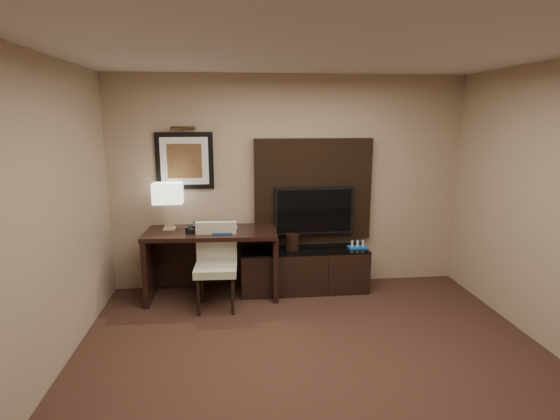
{
  "coord_description": "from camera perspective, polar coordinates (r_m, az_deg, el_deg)",
  "views": [
    {
      "loc": [
        -0.7,
        -2.99,
        2.19
      ],
      "look_at": [
        -0.19,
        1.8,
        1.15
      ],
      "focal_mm": 28.0,
      "sensor_mm": 36.0,
      "label": 1
    }
  ],
  "objects": [
    {
      "name": "floor",
      "position": [
        3.78,
        6.3,
        -23.43
      ],
      "size": [
        4.5,
        5.0,
        0.01
      ],
      "primitive_type": "cube",
      "color": "#351E17",
      "rests_on": "ground"
    },
    {
      "name": "ceiling",
      "position": [
        3.12,
        7.53,
        21.51
      ],
      "size": [
        4.5,
        5.0,
        0.01
      ],
      "primitive_type": "cube",
      "color": "silver",
      "rests_on": "wall_back"
    },
    {
      "name": "wall_back",
      "position": [
        5.6,
        1.19,
        3.54
      ],
      "size": [
        4.5,
        0.01,
        2.7
      ],
      "primitive_type": "cube",
      "color": "tan",
      "rests_on": "floor"
    },
    {
      "name": "wall_left",
      "position": [
        3.47,
        -32.41,
        -3.75
      ],
      "size": [
        0.01,
        5.0,
        2.7
      ],
      "primitive_type": "cube",
      "color": "tan",
      "rests_on": "floor"
    },
    {
      "name": "desk",
      "position": [
        5.45,
        -8.82,
        -6.94
      ],
      "size": [
        1.6,
        0.74,
        0.84
      ],
      "primitive_type": "cube",
      "rotation": [
        0.0,
        0.0,
        -0.05
      ],
      "color": "black",
      "rests_on": "floor"
    },
    {
      "name": "credenza",
      "position": [
        5.6,
        3.18,
        -7.84
      ],
      "size": [
        1.6,
        0.45,
        0.55
      ],
      "primitive_type": "cube",
      "rotation": [
        0.0,
        0.0,
        0.0
      ],
      "color": "black",
      "rests_on": "floor"
    },
    {
      "name": "tv_wall_panel",
      "position": [
        5.6,
        4.31,
        2.68
      ],
      "size": [
        1.5,
        0.12,
        1.3
      ],
      "primitive_type": "cube",
      "color": "black",
      "rests_on": "wall_back"
    },
    {
      "name": "tv",
      "position": [
        5.55,
        4.45,
        -0.03
      ],
      "size": [
        1.0,
        0.08,
        0.6
      ],
      "primitive_type": "cube",
      "color": "black",
      "rests_on": "tv_wall_panel"
    },
    {
      "name": "artwork",
      "position": [
        5.53,
        -12.34,
        6.29
      ],
      "size": [
        0.7,
        0.04,
        0.7
      ],
      "primitive_type": "cube",
      "color": "black",
      "rests_on": "wall_back"
    },
    {
      "name": "picture_light",
      "position": [
        5.47,
        -12.57,
        10.42
      ],
      "size": [
        0.04,
        0.04,
        0.3
      ],
      "primitive_type": "cylinder",
      "color": "#412D15",
      "rests_on": "wall_back"
    },
    {
      "name": "desk_chair",
      "position": [
        5.08,
        -8.37,
        -7.48
      ],
      "size": [
        0.49,
        0.56,
        0.99
      ],
      "primitive_type": null,
      "rotation": [
        0.0,
        0.0,
        -0.04
      ],
      "color": "beige",
      "rests_on": "floor"
    },
    {
      "name": "table_lamp",
      "position": [
        5.42,
        -14.39,
        0.66
      ],
      "size": [
        0.4,
        0.26,
        0.61
      ],
      "primitive_type": null,
      "rotation": [
        0.0,
        0.0,
        -0.13
      ],
      "color": "tan",
      "rests_on": "desk"
    },
    {
      "name": "desk_phone",
      "position": [
        5.28,
        -11.02,
        -2.27
      ],
      "size": [
        0.21,
        0.19,
        0.11
      ],
      "primitive_type": null,
      "rotation": [
        0.0,
        0.0,
        0.0
      ],
      "color": "black",
      "rests_on": "desk"
    },
    {
      "name": "blue_folder",
      "position": [
        5.28,
        -7.51,
        -2.65
      ],
      "size": [
        0.24,
        0.31,
        0.02
      ],
      "primitive_type": "cube",
      "rotation": [
        0.0,
        0.0,
        -0.03
      ],
      "color": "#1A4FAA",
      "rests_on": "desk"
    },
    {
      "name": "book",
      "position": [
        5.29,
        -7.52,
        -1.43
      ],
      "size": [
        0.17,
        0.03,
        0.23
      ],
      "primitive_type": "imported",
      "rotation": [
        0.0,
        0.0,
        -0.06
      ],
      "color": "#C2B299",
      "rests_on": "desk"
    },
    {
      "name": "ice_bucket",
      "position": [
        5.48,
        1.61,
        -4.16
      ],
      "size": [
        0.19,
        0.19,
        0.2
      ],
      "primitive_type": "cylinder",
      "rotation": [
        0.0,
        0.0,
        0.08
      ],
      "color": "black",
      "rests_on": "credenza"
    },
    {
      "name": "minibar_tray",
      "position": [
        5.63,
        10.09,
        -4.48
      ],
      "size": [
        0.24,
        0.15,
        0.09
      ],
      "primitive_type": null,
      "rotation": [
        0.0,
        0.0,
        0.03
      ],
      "color": "#1A5BA9",
      "rests_on": "credenza"
    }
  ]
}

